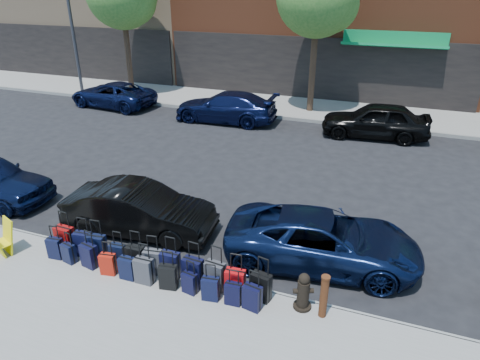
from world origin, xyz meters
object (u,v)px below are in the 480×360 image
at_px(fire_hydrant, 303,292).
at_px(bollard, 324,296).
at_px(car_near_1, 140,210).
at_px(car_near_2, 323,239).
at_px(car_far_0, 113,94).
at_px(display_rack, 1,239).
at_px(car_far_1, 225,107).
at_px(streetlight, 72,9).
at_px(car_far_2, 375,120).
at_px(suitcase_front_5, 153,262).

xyz_separation_m(fire_hydrant, bollard, (0.42, -0.10, 0.11)).
relative_size(car_near_1, car_near_2, 0.88).
distance_m(fire_hydrant, car_far_0, 17.50).
relative_size(bollard, display_rack, 1.10).
height_order(fire_hydrant, bollard, bollard).
bearing_deg(car_far_0, car_far_1, 92.58).
height_order(streetlight, car_far_2, streetlight).
xyz_separation_m(bollard, car_far_1, (-6.79, 11.54, 0.06)).
bearing_deg(car_far_2, bollard, -4.86).
distance_m(streetlight, car_far_0, 5.45).
xyz_separation_m(car_near_1, car_far_2, (5.21, 10.05, 0.09)).
bearing_deg(bollard, car_near_1, 162.47).
distance_m(bollard, car_near_2, 2.01).
height_order(suitcase_front_5, car_far_0, car_far_0).
xyz_separation_m(fire_hydrant, car_far_0, (-12.94, 11.78, 0.12)).
bearing_deg(bollard, suitcase_front_5, 179.70).
distance_m(car_near_2, car_far_2, 9.72).
relative_size(suitcase_front_5, car_far_1, 0.20).
relative_size(bollard, car_near_2, 0.21).
height_order(suitcase_front_5, display_rack, suitcase_front_5).
distance_m(car_near_2, car_far_0, 16.32).
distance_m(car_far_0, car_far_2, 13.39).
xyz_separation_m(display_rack, car_far_2, (7.63, 12.28, 0.17)).
height_order(fire_hydrant, car_far_2, car_far_2).
height_order(streetlight, car_near_1, streetlight).
bearing_deg(car_far_2, streetlight, -101.36).
distance_m(streetlight, car_far_2, 17.20).
height_order(suitcase_front_5, bollard, bollard).
distance_m(streetlight, suitcase_front_5, 19.13).
relative_size(fire_hydrant, car_far_2, 0.19).
distance_m(suitcase_front_5, fire_hydrant, 3.41).
relative_size(display_rack, car_near_2, 0.19).
height_order(car_far_0, car_far_2, car_far_2).
bearing_deg(suitcase_front_5, car_far_1, 95.42).
bearing_deg(car_far_2, suitcase_front_5, -23.02).
height_order(streetlight, fire_hydrant, streetlight).
height_order(streetlight, display_rack, streetlight).
distance_m(car_far_1, car_far_2, 6.81).
distance_m(streetlight, fire_hydrant, 21.49).
xyz_separation_m(streetlight, car_near_2, (16.22, -11.64, -4.03)).
bearing_deg(car_far_1, car_near_2, 31.83).
distance_m(streetlight, car_near_1, 17.03).
bearing_deg(car_near_1, car_far_0, 33.07).
bearing_deg(display_rack, car_far_2, 78.99).
xyz_separation_m(display_rack, car_near_1, (2.42, 2.24, 0.08)).
xyz_separation_m(fire_hydrant, car_near_2, (0.03, 1.88, 0.10)).
height_order(display_rack, car_far_2, car_far_2).
bearing_deg(car_far_2, car_far_0, -95.57).
relative_size(streetlight, car_near_1, 2.00).
bearing_deg(car_far_2, fire_hydrant, -6.95).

